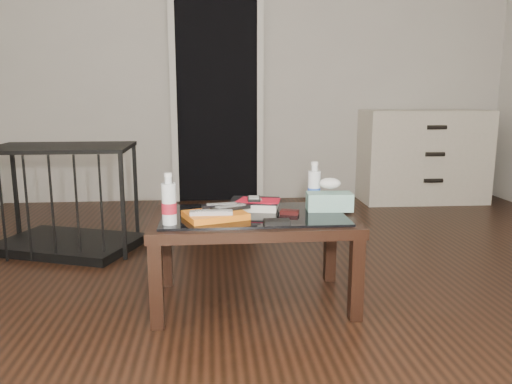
% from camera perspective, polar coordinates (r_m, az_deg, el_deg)
% --- Properties ---
extents(ground, '(5.00, 5.00, 0.00)m').
position_cam_1_polar(ground, '(2.74, 5.17, -11.40)').
color(ground, black).
rests_on(ground, ground).
extents(doorway, '(0.90, 0.08, 2.07)m').
position_cam_1_polar(doorway, '(4.96, -4.47, 10.77)').
color(doorway, black).
rests_on(doorway, ground).
extents(coffee_table, '(1.00, 0.60, 0.46)m').
position_cam_1_polar(coffee_table, '(2.50, -0.32, -3.94)').
color(coffee_table, black).
rests_on(coffee_table, ground).
extents(dresser, '(1.21, 0.54, 0.90)m').
position_cam_1_polar(dresser, '(5.20, 18.56, 3.89)').
color(dresser, beige).
rests_on(dresser, ground).
extents(pet_crate, '(1.05, 0.87, 0.71)m').
position_cam_1_polar(pet_crate, '(3.65, -20.82, -2.56)').
color(pet_crate, black).
rests_on(pet_crate, ground).
extents(magazines, '(0.33, 0.29, 0.03)m').
position_cam_1_polar(magazines, '(2.40, -4.67, -2.65)').
color(magazines, orange).
rests_on(magazines, coffee_table).
extents(remote_silver, '(0.20, 0.05, 0.02)m').
position_cam_1_polar(remote_silver, '(2.35, -5.14, -2.32)').
color(remote_silver, '#A6A6AB').
rests_on(remote_silver, magazines).
extents(remote_black_front, '(0.20, 0.13, 0.02)m').
position_cam_1_polar(remote_black_front, '(2.44, -2.93, -1.80)').
color(remote_black_front, black).
rests_on(remote_black_front, magazines).
extents(remote_black_back, '(0.20, 0.08, 0.02)m').
position_cam_1_polar(remote_black_back, '(2.49, -3.92, -1.55)').
color(remote_black_back, black).
rests_on(remote_black_back, magazines).
extents(textbook, '(0.29, 0.25, 0.05)m').
position_cam_1_polar(textbook, '(2.60, -0.19, -1.41)').
color(textbook, black).
rests_on(textbook, coffee_table).
extents(dvd_mailers, '(0.23, 0.20, 0.01)m').
position_cam_1_polar(dvd_mailers, '(2.57, 0.09, -0.92)').
color(dvd_mailers, red).
rests_on(dvd_mailers, textbook).
extents(ipod, '(0.07, 0.11, 0.02)m').
position_cam_1_polar(ipod, '(2.56, -0.24, -0.76)').
color(ipod, black).
rests_on(ipod, dvd_mailers).
extents(flip_phone, '(0.10, 0.07, 0.02)m').
position_cam_1_polar(flip_phone, '(2.48, 3.86, -2.31)').
color(flip_phone, black).
rests_on(flip_phone, coffee_table).
extents(wallet, '(0.12, 0.07, 0.02)m').
position_cam_1_polar(wallet, '(2.29, 2.42, -3.44)').
color(wallet, black).
rests_on(wallet, coffee_table).
extents(water_bottle_left, '(0.08, 0.08, 0.24)m').
position_cam_1_polar(water_bottle_left, '(2.30, -9.93, -0.76)').
color(water_bottle_left, silver).
rests_on(water_bottle_left, coffee_table).
extents(water_bottle_right, '(0.08, 0.08, 0.24)m').
position_cam_1_polar(water_bottle_right, '(2.65, 6.67, 0.89)').
color(water_bottle_right, white).
rests_on(water_bottle_right, coffee_table).
extents(tissue_box, '(0.24, 0.14, 0.09)m').
position_cam_1_polar(tissue_box, '(2.59, 8.37, -1.08)').
color(tissue_box, '#228071').
rests_on(tissue_box, coffee_table).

